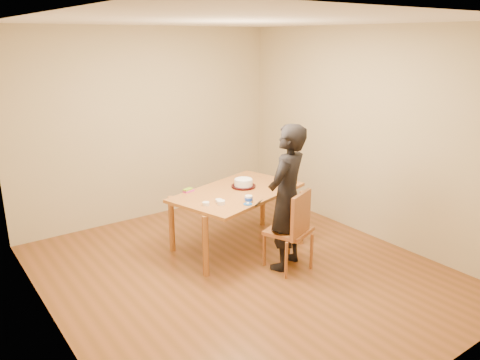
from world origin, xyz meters
TOP-DOWN VIEW (x-y plane):
  - room_shell at (0.00, 0.34)m, footprint 4.00×4.50m
  - dining_table at (0.34, 0.56)m, footprint 1.78×1.34m
  - dining_chair at (0.49, -0.22)m, footprint 0.58×0.58m
  - cake_plate at (0.48, 0.63)m, footprint 0.30×0.30m
  - cake at (0.48, 0.63)m, footprint 0.23×0.23m
  - frosting_dome at (0.48, 0.63)m, footprint 0.22×0.22m
  - frosting_tub at (0.20, 0.16)m, footprint 0.08×0.08m
  - frosting_lid at (0.15, 0.10)m, footprint 0.10×0.10m
  - frosting_dollop at (0.15, 0.10)m, footprint 0.04×0.04m
  - ramekin_green at (-0.10, 0.28)m, footprint 0.09×0.09m
  - ramekin_yellow at (-0.08, 0.35)m, footprint 0.08×0.08m
  - ramekin_multi at (-0.25, 0.35)m, footprint 0.08×0.08m
  - candy_box_pink at (-0.17, 0.88)m, footprint 0.14×0.09m
  - candy_box_green at (-0.17, 0.88)m, footprint 0.13×0.09m
  - spatula at (0.25, 0.04)m, footprint 0.15×0.10m
  - person at (0.49, -0.17)m, footprint 0.71×0.60m

SIDE VIEW (x-z plane):
  - dining_chair at x=0.49m, z-range 0.43..0.47m
  - dining_table at x=0.34m, z-range 0.71..0.75m
  - spatula at x=0.25m, z-range 0.75..0.76m
  - frosting_lid at x=0.15m, z-range 0.75..0.76m
  - candy_box_pink at x=-0.17m, z-range 0.75..0.77m
  - cake_plate at x=0.48m, z-range 0.75..0.77m
  - frosting_dollop at x=0.15m, z-range 0.76..0.78m
  - ramekin_yellow at x=-0.08m, z-range 0.75..0.79m
  - ramekin_multi at x=-0.25m, z-range 0.75..0.79m
  - ramekin_green at x=-0.10m, z-range 0.75..0.79m
  - candy_box_green at x=-0.17m, z-range 0.77..0.79m
  - frosting_tub at x=0.20m, z-range 0.75..0.82m
  - cake at x=0.48m, z-range 0.77..0.85m
  - person at x=0.49m, z-range 0.00..1.67m
  - frosting_dome at x=0.48m, z-range 0.85..0.87m
  - room_shell at x=0.00m, z-range 0.00..2.70m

